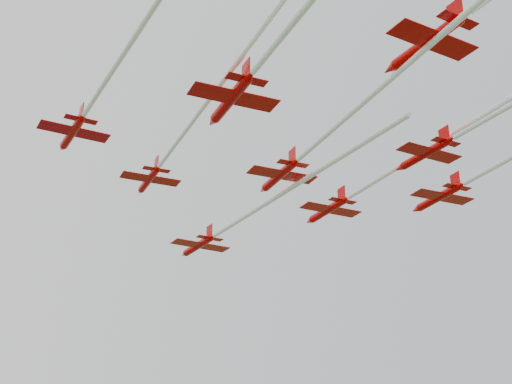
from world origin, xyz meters
TOP-DOWN VIEW (x-y plane):
  - jet_lead at (5.04, 4.85)m, footprint 12.67×59.49m
  - jet_row2_left at (-14.55, -8.06)m, footprint 15.37×48.75m
  - jet_row2_right at (14.27, -16.24)m, footprint 16.03×58.74m
  - jet_row3_left at (-30.06, -21.40)m, footprint 12.98×56.32m
  - jet_row3_mid at (-3.80, -26.99)m, footprint 19.95×63.98m
  - jet_row3_right at (19.62, -31.68)m, footprint 16.59×53.29m
  - jet_row4_left at (-21.48, -38.52)m, footprint 17.95×57.57m
  - jet_row4_right at (7.70, -37.14)m, footprint 10.87×43.41m

SIDE VIEW (x-z plane):
  - jet_row4_left at x=-21.48m, z-range 48.13..50.97m
  - jet_lead at x=5.04m, z-range 48.35..51.30m
  - jet_row3_left at x=-30.06m, z-range 48.69..51.10m
  - jet_row4_right at x=7.70m, z-range 48.74..51.27m
  - jet_row3_right at x=19.62m, z-range 48.92..51.70m
  - jet_row3_mid at x=-3.80m, z-range 49.39..52.20m
  - jet_row2_left at x=-14.55m, z-range 50.50..52.97m
  - jet_row2_right at x=14.27m, z-range 50.77..53.70m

